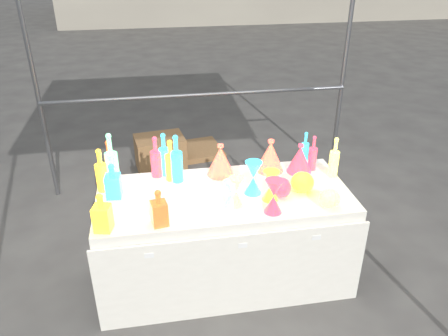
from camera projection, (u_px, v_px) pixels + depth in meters
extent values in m
plane|color=#64615D|center=(224.00, 274.00, 3.47)|extent=(80.00, 80.00, 0.00)
cylinder|color=gray|center=(35.00, 82.00, 3.99)|extent=(0.04, 0.04, 2.40)
cylinder|color=gray|center=(344.00, 67.00, 4.44)|extent=(0.04, 0.04, 2.40)
cylinder|color=gray|center=(199.00, 95.00, 4.28)|extent=(3.00, 0.04, 0.04)
cube|color=white|center=(224.00, 235.00, 3.29)|extent=(1.80, 0.80, 0.75)
cube|color=white|center=(234.00, 276.00, 2.95)|extent=(1.84, 0.02, 0.68)
cube|color=white|center=(149.00, 256.00, 2.73)|extent=(0.06, 0.00, 0.03)
cube|color=white|center=(243.00, 246.00, 2.82)|extent=(0.06, 0.00, 0.03)
cube|color=white|center=(316.00, 238.00, 2.90)|extent=(0.06, 0.00, 0.03)
cube|color=#9C7046|center=(160.00, 153.00, 4.97)|extent=(0.59, 0.47, 0.39)
cube|color=#9C7046|center=(188.00, 152.00, 5.38)|extent=(0.89, 0.70, 0.07)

